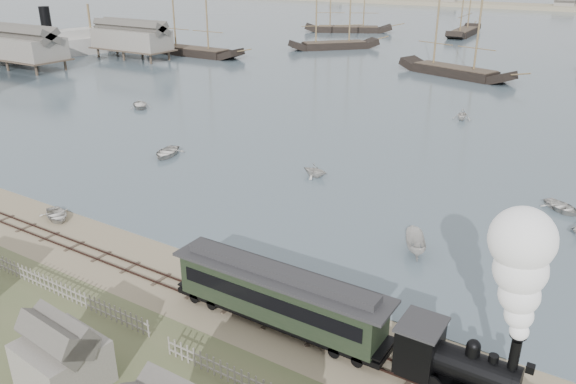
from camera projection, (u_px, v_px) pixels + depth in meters
The scene contains 19 objects.
ground at pixel (192, 271), 39.38m from camera, with size 600.00×600.00×0.00m, color tan.
harbor_water at pixel (560, 30), 172.19m from camera, with size 600.00×336.00×0.06m, color #465A64.
rail_track at pixel (172, 283), 37.80m from camera, with size 120.00×1.80×0.16m.
picket_fence_west at pixel (46, 290), 37.11m from camera, with size 19.00×0.10×1.20m, color slate, non-canonical shape.
shed_mid at pixel (67, 383), 29.02m from camera, with size 4.00×3.50×3.60m, color slate, non-canonical shape.
western_wharf at pixel (26, 51), 106.44m from camera, with size 36.00×56.00×8.00m, color slate, non-canonical shape.
locomotive at pixel (501, 326), 25.78m from camera, with size 8.11×3.03×10.12m.
passenger_coach at pixel (279, 295), 32.76m from camera, with size 13.91×2.68×3.38m.
beached_dinghy at pixel (57, 215), 47.13m from camera, with size 3.40×2.43×0.71m, color #BCB9B3.
steamship at pixel (47, 32), 123.61m from camera, with size 48.84×8.14×10.68m, color #BCB9B3, non-canonical shape.
rowboat_0 at pixel (166, 152), 61.93m from camera, with size 4.32×3.09×0.90m, color #BCB9B3.
rowboat_1 at pixel (315, 170), 56.01m from camera, with size 2.64×2.28×1.39m, color #BCB9B3.
rowboat_2 at pixel (415, 244), 41.52m from camera, with size 3.64×1.37×1.41m, color #BCB9B3.
rowboat_3 at pixel (562, 207), 48.50m from camera, with size 3.55×2.53×0.73m, color #BCB9B3.
rowboat_6 at pixel (140, 104), 82.38m from camera, with size 4.31×3.08×0.89m, color #BCB9B3.
rowboat_7 at pixel (462, 114), 75.80m from camera, with size 2.87×2.47×1.51m, color #BCB9B3.
schooner_0 at pixel (191, 9), 123.07m from camera, with size 25.25×5.83×20.00m, color black, non-canonical shape.
schooner_1 at pixel (335, 6), 132.12m from camera, with size 21.91×5.06×20.00m, color black, non-canonical shape.
schooner_2 at pixel (460, 20), 100.72m from camera, with size 22.87×5.28×20.00m, color black, non-canonical shape.
Camera 1 is at (23.96, -25.35, 20.27)m, focal length 35.00 mm.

